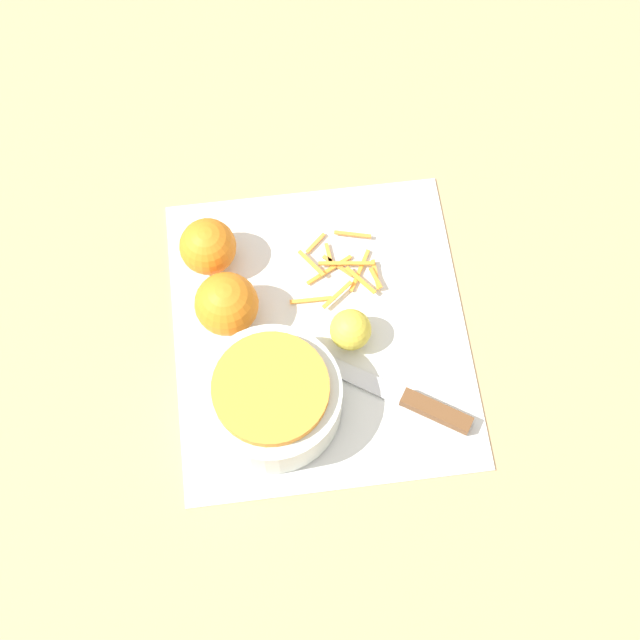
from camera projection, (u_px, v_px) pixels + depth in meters
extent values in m
plane|color=tan|center=(320.00, 331.00, 1.15)|extent=(4.00, 4.00, 0.00)
cube|color=silver|center=(320.00, 330.00, 1.14)|extent=(0.42, 0.37, 0.01)
cylinder|color=silver|center=(272.00, 399.00, 1.07)|extent=(0.17, 0.17, 0.06)
cylinder|color=orange|center=(271.00, 389.00, 1.04)|extent=(0.14, 0.14, 0.02)
cube|color=brown|center=(436.00, 411.00, 1.09)|extent=(0.07, 0.09, 0.02)
cube|color=silver|center=(348.00, 373.00, 1.12)|extent=(0.10, 0.14, 0.00)
sphere|color=orange|center=(227.00, 304.00, 1.11)|extent=(0.08, 0.08, 0.08)
sphere|color=orange|center=(208.00, 247.00, 1.15)|extent=(0.07, 0.07, 0.07)
sphere|color=gold|center=(350.00, 330.00, 1.11)|extent=(0.05, 0.05, 0.05)
cube|color=#F59A36|center=(311.00, 300.00, 1.16)|extent=(0.01, 0.06, 0.00)
cube|color=gold|center=(312.00, 263.00, 1.17)|extent=(0.04, 0.03, 0.00)
cube|color=orange|center=(376.00, 278.00, 1.16)|extent=(0.03, 0.01, 0.00)
cube|color=orange|center=(376.00, 275.00, 1.17)|extent=(0.04, 0.01, 0.00)
cube|color=orange|center=(329.00, 270.00, 1.17)|extent=(0.04, 0.06, 0.00)
cube|color=orange|center=(347.00, 263.00, 1.17)|extent=(0.01, 0.07, 0.00)
cube|color=orange|center=(338.00, 266.00, 1.18)|extent=(0.04, 0.04, 0.00)
cube|color=orange|center=(316.00, 243.00, 1.19)|extent=(0.03, 0.03, 0.00)
cube|color=gold|center=(337.00, 295.00, 1.15)|extent=(0.04, 0.04, 0.00)
cube|color=orange|center=(329.00, 254.00, 1.18)|extent=(0.03, 0.01, 0.00)
cube|color=orange|center=(360.00, 270.00, 1.17)|extent=(0.06, 0.04, 0.00)
cube|color=orange|center=(361.00, 280.00, 1.16)|extent=(0.04, 0.04, 0.00)
cube|color=orange|center=(353.00, 234.00, 1.19)|extent=(0.02, 0.05, 0.00)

